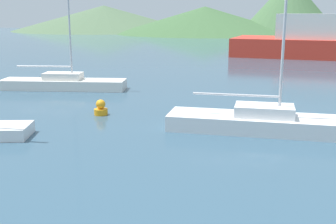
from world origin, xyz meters
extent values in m
cube|color=white|center=(2.99, 16.74, 0.35)|extent=(8.70, 3.27, 0.70)
cube|color=white|center=(2.99, 16.74, 0.95)|extent=(2.73, 1.82, 0.49)
cylinder|color=#BCBCC1|center=(3.62, 16.82, 4.35)|extent=(0.12, 0.12, 7.28)
cylinder|color=#BCBCC1|center=(1.73, 16.56, 1.60)|extent=(3.80, 0.62, 0.10)
cube|color=white|center=(-11.51, 22.60, 0.34)|extent=(8.72, 4.23, 0.68)
cube|color=white|center=(-11.51, 22.60, 0.91)|extent=(2.83, 1.99, 0.47)
cylinder|color=#BCBCC1|center=(-12.74, 22.24, 1.58)|extent=(3.71, 1.18, 0.10)
cylinder|color=orange|center=(-5.34, 16.93, 0.16)|extent=(0.70, 0.70, 0.31)
sphere|color=orange|center=(-5.34, 16.93, 0.56)|extent=(0.49, 0.49, 0.49)
cone|color=#4C6647|center=(-58.77, 112.75, 3.66)|extent=(53.84, 53.84, 7.32)
cone|color=#3D6038|center=(-25.22, 105.58, 3.38)|extent=(46.59, 46.59, 6.77)
cone|color=#476B42|center=(-4.83, 111.27, 7.00)|extent=(25.08, 25.08, 14.00)
camera|label=1|loc=(5.44, -1.61, 5.14)|focal=45.00mm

